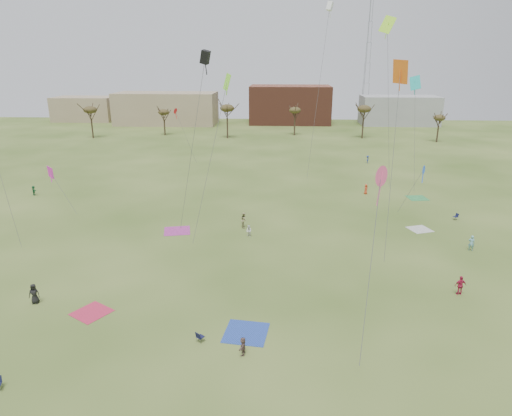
# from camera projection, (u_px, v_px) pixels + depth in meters

# --- Properties ---
(ground) EXTENTS (260.00, 260.00, 0.00)m
(ground) POSITION_uv_depth(u_px,v_px,m) (248.00, 318.00, 36.76)
(ground) COLOR #345019
(ground) RESTS_ON ground
(spectator_fore_a) EXTENTS (1.11, 0.59, 1.81)m
(spectator_fore_a) POSITION_uv_depth(u_px,v_px,m) (460.00, 285.00, 40.15)
(spectator_fore_a) COLOR #AE1D41
(spectator_fore_a) RESTS_ON ground
(spectator_fore_b) EXTENTS (0.91, 1.07, 1.92)m
(spectator_fore_b) POSITION_uv_depth(u_px,v_px,m) (244.00, 220.00, 56.38)
(spectator_fore_b) COLOR tan
(spectator_fore_b) RESTS_ON ground
(spectator_fore_c) EXTENTS (0.50, 1.29, 1.37)m
(spectator_fore_c) POSITION_uv_depth(u_px,v_px,m) (243.00, 346.00, 32.02)
(spectator_fore_c) COLOR brown
(spectator_fore_c) RESTS_ON ground
(flyer_mid_a) EXTENTS (0.98, 0.74, 1.81)m
(flyer_mid_a) POSITION_uv_depth(u_px,v_px,m) (34.00, 294.00, 38.73)
(flyer_mid_a) COLOR black
(flyer_mid_a) RESTS_ON ground
(flyer_mid_c) EXTENTS (0.76, 0.63, 1.78)m
(flyer_mid_c) POSITION_uv_depth(u_px,v_px,m) (471.00, 243.00, 49.47)
(flyer_mid_c) COLOR #6DA9B6
(flyer_mid_c) RESTS_ON ground
(spectator_mid_e) EXTENTS (0.87, 0.83, 1.41)m
(spectator_mid_e) POSITION_uv_depth(u_px,v_px,m) (249.00, 231.00, 53.47)
(spectator_mid_e) COLOR white
(spectator_mid_e) RESTS_ON ground
(flyer_far_a) EXTENTS (1.28, 1.31, 1.49)m
(flyer_far_a) POSITION_uv_depth(u_px,v_px,m) (34.00, 190.00, 69.87)
(flyer_far_a) COLOR #22683B
(flyer_far_a) RESTS_ON ground
(flyer_far_b) EXTENTS (0.85, 0.92, 1.58)m
(flyer_far_b) POSITION_uv_depth(u_px,v_px,m) (366.00, 189.00, 70.44)
(flyer_far_b) COLOR #C74222
(flyer_far_b) RESTS_ON ground
(flyer_far_c) EXTENTS (0.89, 1.13, 1.53)m
(flyer_far_c) POSITION_uv_depth(u_px,v_px,m) (368.00, 159.00, 91.59)
(flyer_far_c) COLOR navy
(flyer_far_c) RESTS_ON ground
(blanket_red) EXTENTS (3.69, 3.69, 0.03)m
(blanket_red) POSITION_uv_depth(u_px,v_px,m) (92.00, 313.00, 37.53)
(blanket_red) COLOR #C9284A
(blanket_red) RESTS_ON ground
(blanket_blue) EXTENTS (3.62, 3.62, 0.03)m
(blanket_blue) POSITION_uv_depth(u_px,v_px,m) (246.00, 333.00, 34.75)
(blanket_blue) COLOR #2646A8
(blanket_blue) RESTS_ON ground
(blanket_cream) EXTENTS (3.23, 3.23, 0.03)m
(blanket_cream) POSITION_uv_depth(u_px,v_px,m) (420.00, 229.00, 55.92)
(blanket_cream) COLOR beige
(blanket_cream) RESTS_ON ground
(blanket_plum) EXTENTS (3.73, 3.73, 0.03)m
(blanket_plum) POSITION_uv_depth(u_px,v_px,m) (177.00, 231.00, 55.44)
(blanket_plum) COLOR #AF3693
(blanket_plum) RESTS_ON ground
(blanket_olive) EXTENTS (3.19, 3.19, 0.03)m
(blanket_olive) POSITION_uv_depth(u_px,v_px,m) (417.00, 198.00, 68.56)
(blanket_olive) COLOR #35934B
(blanket_olive) RESTS_ON ground
(camp_chair_center) EXTENTS (0.73, 0.74, 0.87)m
(camp_chair_center) POSITION_uv_depth(u_px,v_px,m) (200.00, 339.00, 33.58)
(camp_chair_center) COLOR #131534
(camp_chair_center) RESTS_ON ground
(camp_chair_right) EXTENTS (0.69, 0.67, 0.87)m
(camp_chair_right) POSITION_uv_depth(u_px,v_px,m) (455.00, 218.00, 59.22)
(camp_chair_right) COLOR #15183A
(camp_chair_right) RESTS_ON ground
(kites_aloft) EXTENTS (61.59, 60.43, 27.61)m
(kites_aloft) POSITION_uv_depth(u_px,v_px,m) (289.00, 69.00, 54.57)
(kites_aloft) COLOR red
(kites_aloft) RESTS_ON ground
(tree_line) EXTENTS (117.44, 49.32, 8.91)m
(tree_line) POSITION_uv_depth(u_px,v_px,m) (260.00, 116.00, 109.72)
(tree_line) COLOR #3A2B1E
(tree_line) RESTS_ON ground
(building_tan) EXTENTS (32.00, 14.00, 10.00)m
(building_tan) POSITION_uv_depth(u_px,v_px,m) (167.00, 108.00, 146.15)
(building_tan) COLOR #937F60
(building_tan) RESTS_ON ground
(building_brick) EXTENTS (26.00, 16.00, 12.00)m
(building_brick) POSITION_uv_depth(u_px,v_px,m) (290.00, 104.00, 148.40)
(building_brick) COLOR brown
(building_brick) RESTS_ON ground
(building_grey) EXTENTS (24.00, 12.00, 9.00)m
(building_grey) POSITION_uv_depth(u_px,v_px,m) (399.00, 110.00, 145.06)
(building_grey) COLOR gray
(building_grey) RESTS_ON ground
(building_tan_west) EXTENTS (20.00, 12.00, 8.00)m
(building_tan_west) POSITION_uv_depth(u_px,v_px,m) (86.00, 109.00, 154.73)
(building_tan_west) COLOR #937F60
(building_tan_west) RESTS_ON ground
(radio_tower) EXTENTS (1.51, 1.72, 41.00)m
(radio_tower) POSITION_uv_depth(u_px,v_px,m) (367.00, 62.00, 147.64)
(radio_tower) COLOR #9EA3A8
(radio_tower) RESTS_ON ground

